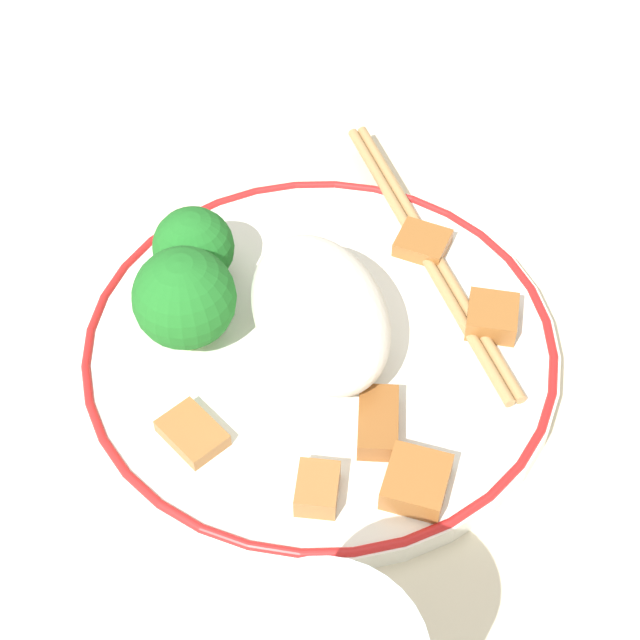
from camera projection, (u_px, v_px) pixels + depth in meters
ground_plane at (320, 358)px, 0.59m from camera, size 3.00×3.00×0.00m
plate at (320, 349)px, 0.58m from camera, size 0.26×0.26×0.02m
rice_mound at (322, 314)px, 0.56m from camera, size 0.11×0.07×0.05m
broccoli_back_left at (194, 248)px, 0.59m from camera, size 0.05×0.05×0.05m
broccoli_back_center at (184, 299)px, 0.56m from camera, size 0.05×0.05×0.06m
meat_near_front at (317, 489)px, 0.51m from camera, size 0.03×0.03×0.01m
meat_near_left at (416, 482)px, 0.52m from camera, size 0.04×0.04×0.01m
meat_near_right at (492, 317)px, 0.58m from camera, size 0.04×0.04×0.01m
meat_near_back at (423, 243)px, 0.62m from camera, size 0.04×0.04×0.01m
meat_on_rice_edge at (192, 433)px, 0.54m from camera, size 0.04×0.03×0.01m
meat_mid_left at (378, 422)px, 0.54m from camera, size 0.04×0.03×0.01m
chopsticks at (428, 252)px, 0.62m from camera, size 0.23×0.02×0.01m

